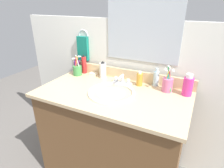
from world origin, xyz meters
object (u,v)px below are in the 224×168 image
(bottle_spray_red, at_px, (84,65))
(bottle_soap_pink, at_px, (188,86))
(cup_pink, at_px, (168,84))
(cup_green, at_px, (77,70))
(soap_bar, at_px, (93,74))
(bottle_cream_purple, at_px, (77,66))
(bottle_lotion_white, at_px, (103,70))
(hand_towel, at_px, (83,48))
(bottle_oil_amber, at_px, (140,79))
(faucet, at_px, (122,81))
(bottle_gel_clear, at_px, (156,78))

(bottle_spray_red, xyz_separation_m, bottle_soap_pink, (0.92, -0.06, -0.01))
(cup_pink, height_order, cup_green, cup_pink)
(bottle_spray_red, height_order, soap_bar, bottle_spray_red)
(bottle_spray_red, distance_m, cup_pink, 0.79)
(bottle_cream_purple, bearing_deg, bottle_lotion_white, -5.03)
(bottle_soap_pink, bearing_deg, hand_towel, 173.54)
(cup_green, bearing_deg, bottle_cream_purple, 128.44)
(hand_towel, xyz_separation_m, bottle_lotion_white, (0.26, -0.08, -0.15))
(hand_towel, xyz_separation_m, bottle_cream_purple, (-0.04, -0.06, -0.16))
(bottle_lotion_white, relative_size, soap_bar, 2.40)
(bottle_lotion_white, xyz_separation_m, bottle_soap_pink, (0.71, -0.03, 0.00))
(bottle_spray_red, distance_m, bottle_soap_pink, 0.93)
(bottle_soap_pink, bearing_deg, bottle_spray_red, 176.57)
(bottle_cream_purple, relative_size, bottle_soap_pink, 0.78)
(bottle_oil_amber, bearing_deg, cup_pink, -2.89)
(bottle_cream_purple, xyz_separation_m, bottle_lotion_white, (0.30, -0.03, 0.01))
(bottle_cream_purple, bearing_deg, faucet, -8.51)
(cup_pink, xyz_separation_m, soap_bar, (-0.67, 0.04, -0.05))
(cup_green, bearing_deg, bottle_oil_amber, 3.06)
(hand_towel, height_order, cup_green, hand_towel)
(bottle_spray_red, bearing_deg, bottle_lotion_white, -7.68)
(bottle_spray_red, distance_m, soap_bar, 0.13)
(faucet, bearing_deg, bottle_cream_purple, 171.49)
(bottle_soap_pink, bearing_deg, cup_green, -178.75)
(bottle_lotion_white, height_order, soap_bar, bottle_lotion_white)
(faucet, distance_m, bottle_soap_pink, 0.50)
(hand_towel, bearing_deg, bottle_soap_pink, -6.46)
(faucet, xyz_separation_m, cup_green, (-0.45, 0.00, 0.02))
(hand_towel, relative_size, bottle_lotion_white, 1.43)
(faucet, height_order, cup_pink, cup_pink)
(bottle_spray_red, distance_m, bottle_oil_amber, 0.56)
(bottle_cream_purple, distance_m, soap_bar, 0.20)
(hand_towel, relative_size, bottle_soap_pink, 1.35)
(bottle_soap_pink, xyz_separation_m, cup_green, (-0.95, -0.02, -0.03))
(bottle_gel_clear, xyz_separation_m, cup_green, (-0.70, -0.09, -0.01))
(faucet, bearing_deg, bottle_soap_pink, 2.62)
(soap_bar, bearing_deg, faucet, -10.79)
(bottle_soap_pink, distance_m, soap_bar, 0.82)
(faucet, height_order, bottle_gel_clear, bottle_gel_clear)
(cup_pink, xyz_separation_m, cup_green, (-0.81, -0.02, -0.01))
(faucet, height_order, bottle_oil_amber, bottle_oil_amber)
(cup_green, relative_size, soap_bar, 2.98)
(hand_towel, bearing_deg, bottle_cream_purple, -126.92)
(cup_pink, bearing_deg, bottle_gel_clear, 147.36)
(bottle_cream_purple, xyz_separation_m, bottle_soap_pink, (1.00, -0.05, 0.02))
(cup_pink, bearing_deg, hand_towel, 172.39)
(bottle_gel_clear, height_order, cup_green, cup_green)
(hand_towel, bearing_deg, bottle_oil_amber, -9.33)
(cup_pink, distance_m, cup_green, 0.81)
(bottle_gel_clear, distance_m, cup_green, 0.71)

